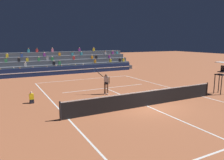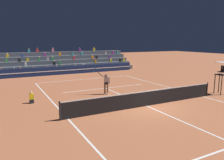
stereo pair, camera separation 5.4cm
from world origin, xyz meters
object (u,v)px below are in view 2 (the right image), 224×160
ball_kid_courtside (32,98)px  tennis_ball (133,85)px  tennis_player (106,83)px  umpire_chair (221,74)px

ball_kid_courtside → tennis_ball: size_ratio=12.43×
tennis_player → tennis_ball: bearing=28.2°
umpire_chair → tennis_ball: umpire_chair is taller
tennis_ball → umpire_chair: bearing=-55.1°
tennis_player → tennis_ball: tennis_player is taller
umpire_chair → tennis_player: umpire_chair is taller
tennis_player → tennis_ball: size_ratio=33.01×
ball_kid_courtside → tennis_player: (5.87, -0.10, 0.65)m
tennis_player → tennis_ball: 4.68m
umpire_chair → tennis_ball: (-4.51, 6.48, -1.68)m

